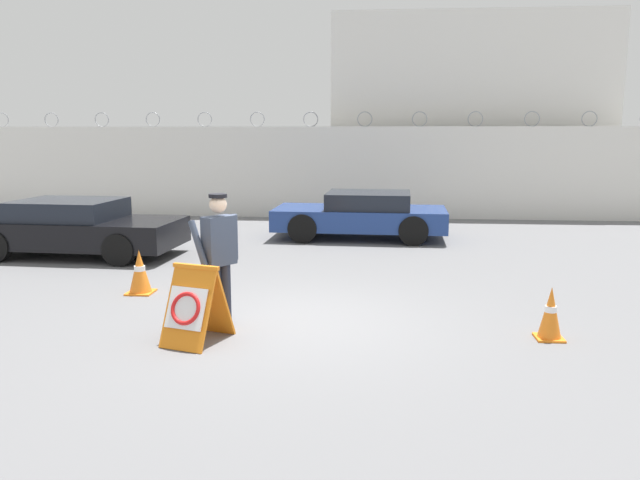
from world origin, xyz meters
The scene contains 9 objects.
ground_plane centered at (0.00, 0.00, 0.00)m, with size 90.00×90.00×0.00m, color slate.
perimeter_wall centered at (0.00, 11.15, 1.43)m, with size 36.00×0.30×3.29m.
building_block centered at (4.28, 14.94, 3.22)m, with size 9.10×5.77×6.44m.
barricade_sign centered at (-1.11, -0.93, 0.50)m, with size 0.85×1.00×1.01m.
security_guard centered at (-0.95, -0.23, 1.04)m, with size 0.64×0.57×1.84m.
traffic_cone_near centered at (-2.73, 1.41, 0.36)m, with size 0.43×0.43×0.74m.
traffic_cone_mid centered at (3.44, -0.42, 0.35)m, with size 0.35×0.35×0.70m.
parked_car_front_coupe centered at (-5.29, 4.45, 0.62)m, with size 4.48×2.22×1.22m.
parked_car_rear_sedan centered at (0.85, 7.26, 0.61)m, with size 4.38×2.17×1.17m.
Camera 1 is at (1.13, -8.43, 2.66)m, focal length 35.00 mm.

